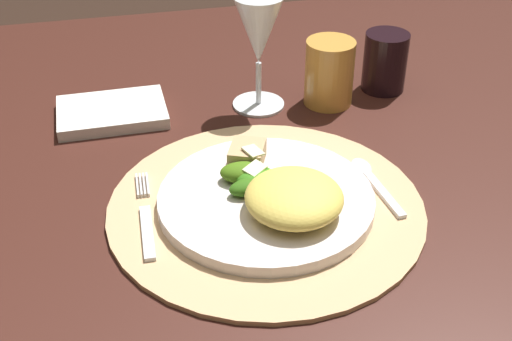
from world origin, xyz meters
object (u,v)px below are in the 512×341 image
dining_table (302,209)px  fork (146,218)px  dinner_plate (266,199)px  spoon (370,177)px  amber_tumbler (329,73)px  dark_tumbler (385,62)px  napkin (112,112)px  wine_glass (259,35)px

dining_table → fork: bearing=-153.3°
dinner_plate → spoon: 0.14m
amber_tumbler → dark_tumbler: amber_tumbler is taller
dark_tumbler → fork: bearing=-146.7°
napkin → amber_tumbler: bearing=-4.7°
dining_table → napkin: bearing=149.0°
spoon → wine_glass: 0.26m
dinner_plate → spoon: bearing=9.3°
dinner_plate → amber_tumbler: size_ratio=2.60×
fork → wine_glass: size_ratio=0.97×
napkin → dining_table: bearing=-31.0°
dining_table → fork: 0.26m
fork → napkin: bearing=95.3°
napkin → wine_glass: size_ratio=0.92×
dining_table → spoon: size_ratio=11.67×
dinner_plate → napkin: (-0.16, 0.25, -0.01)m
fork → dark_tumbler: (0.38, 0.25, 0.04)m
dining_table → dark_tumbler: (0.16, 0.14, 0.14)m
spoon → amber_tumbler: bearing=86.0°
dining_table → dinner_plate: dinner_plate is taller
spoon → fork: bearing=-176.0°
spoon → dining_table: bearing=121.4°
fork → spoon: 0.27m
spoon → dark_tumbler: bearing=64.7°
amber_tumbler → napkin: bearing=175.3°
wine_glass → dark_tumbler: size_ratio=1.85×
fork → napkin: napkin is taller
dining_table → dinner_plate: (-0.08, -0.11, 0.11)m
dinner_plate → wine_glass: (0.05, 0.24, 0.10)m
fork → amber_tumbler: amber_tumbler is taller
dinner_plate → dark_tumbler: 0.35m
spoon → wine_glass: (-0.09, 0.22, 0.10)m
amber_tumbler → spoon: bearing=-94.0°
napkin → fork: bearing=-84.7°
spoon → amber_tumbler: size_ratio=1.33×
dining_table → spoon: 0.15m
dinner_plate → fork: (-0.14, 0.00, -0.00)m
amber_tumbler → dark_tumbler: 0.10m
wine_glass → dark_tumbler: 0.20m
dark_tumbler → spoon: bearing=-115.3°
fork → amber_tumbler: bearing=38.4°
dining_table → napkin: (-0.24, 0.14, 0.10)m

